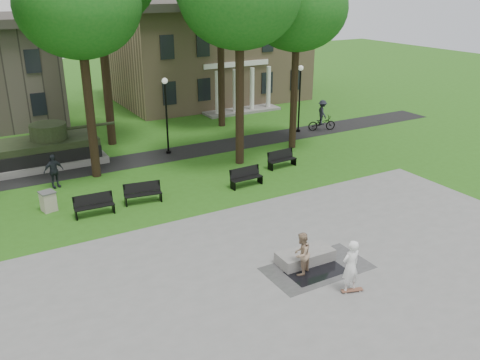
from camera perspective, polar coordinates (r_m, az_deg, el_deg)
The scene contains 21 objects.
ground at distance 21.90m, azimuth 3.01°, elevation -5.96°, with size 120.00×120.00×0.00m, color #275814.
plaza at distance 18.47m, azimuth 11.55°, elevation -12.00°, with size 22.00×16.00×0.02m, color gray.
footpath at distance 31.87m, azimuth -8.65°, elevation 2.72°, with size 44.00×2.60×0.01m, color black.
building_right at distance 47.43m, azimuth -3.77°, elevation 14.35°, with size 17.00×12.00×8.60m.
tree_1 at distance 27.55m, azimuth -17.70°, elevation 18.13°, with size 6.20×6.20×11.63m.
tree_3 at distance 31.88m, azimuth 6.46°, elevation 18.59°, with size 6.00×6.00×11.19m.
lamp_mid at distance 31.56m, azimuth -8.28°, elevation 7.82°, with size 0.36×0.36×4.73m.
lamp_right at distance 36.31m, azimuth 6.72°, elevation 9.65°, with size 0.36×0.36×4.73m.
tank_monument at distance 31.96m, azimuth -20.91°, elevation 3.19°, with size 7.45×3.40×2.40m.
puddle at distance 19.31m, azimuth 8.57°, elevation -10.15°, with size 2.20×1.20×0.00m, color black.
concrete_block at distance 19.78m, azimuth 7.32°, elevation -8.50°, with size 2.20×1.00×0.45m, color gray.
skateboard at distance 18.41m, azimuth 12.46°, elevation -12.04°, with size 0.78×0.20×0.07m, color brown.
skateboarder at distance 17.95m, azimuth 12.31°, elevation -9.43°, with size 0.71×0.47×1.95m, color white.
friend_watching at distance 18.73m, azimuth 6.91°, elevation -8.22°, with size 0.80×0.62×1.64m, color tan.
pedestrian_walker at distance 28.03m, azimuth -20.20°, elevation 0.95°, with size 1.06×0.44×1.81m, color black.
cyclist at distance 37.35m, azimuth 9.20°, elevation 6.88°, with size 2.14×1.30×2.22m.
park_bench_0 at distance 24.26m, azimuth -16.10°, elevation -2.65°, with size 1.82×0.61×1.00m.
park_bench_1 at distance 25.08m, azimuth -10.91°, elevation -1.37°, with size 1.85×0.79×1.00m.
park_bench_2 at distance 26.65m, azimuth 0.66°, elevation 0.41°, with size 1.82×0.60×1.00m.
park_bench_3 at distance 29.50m, azimuth 4.67°, elevation 2.43°, with size 1.83×0.64×1.00m.
trash_bin at distance 25.39m, azimuth -20.74°, elevation -2.23°, with size 0.79×0.79×0.96m.
Camera 1 is at (-10.61, -16.34, 10.00)m, focal length 38.00 mm.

